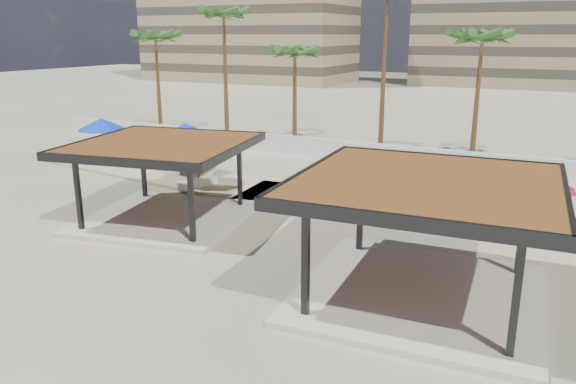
# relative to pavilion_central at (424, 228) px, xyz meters

# --- Properties ---
(ground) EXTENTS (200.00, 200.00, 0.00)m
(ground) POSITION_rel_pavilion_central_xyz_m (-4.65, 1.28, -2.23)
(ground) COLOR #CAB286
(ground) RESTS_ON ground
(promenade) EXTENTS (44.45, 7.97, 0.24)m
(promenade) POSITION_rel_pavilion_central_xyz_m (-2.65, 8.95, -2.17)
(promenade) COLOR #C6B284
(promenade) RESTS_ON ground
(boundary_wall) EXTENTS (56.00, 0.30, 1.20)m
(boundary_wall) POSITION_rel_pavilion_central_xyz_m (-4.65, 17.28, -1.63)
(boundary_wall) COLOR silver
(boundary_wall) RESTS_ON ground
(pavilion_central) EXTENTS (7.79, 7.79, 3.73)m
(pavilion_central) POSITION_rel_pavilion_central_xyz_m (0.00, 0.00, 0.00)
(pavilion_central) COLOR beige
(pavilion_central) RESTS_ON ground
(pavilion_west) EXTENTS (7.85, 7.85, 3.43)m
(pavilion_west) POSITION_rel_pavilion_central_xyz_m (-11.51, 2.45, -0.18)
(pavilion_west) COLOR beige
(pavilion_west) RESTS_ON ground
(umbrella_a) EXTENTS (3.89, 3.89, 2.61)m
(umbrella_a) POSITION_rel_pavilion_central_xyz_m (-21.91, 9.56, 0.20)
(umbrella_a) COLOR beige
(umbrella_a) RESTS_ON promenade
(umbrella_b) EXTENTS (3.16, 3.16, 2.72)m
(umbrella_b) POSITION_rel_pavilion_central_xyz_m (-13.37, 7.45, 0.29)
(umbrella_b) COLOR beige
(umbrella_b) RESTS_ON promenade
(umbrella_c) EXTENTS (3.47, 3.47, 2.49)m
(umbrella_c) POSITION_rel_pavilion_central_xyz_m (2.69, 7.16, 0.09)
(umbrella_c) COLOR beige
(umbrella_c) RESTS_ON promenade
(umbrella_f) EXTENTS (3.68, 3.68, 2.80)m
(umbrella_f) POSITION_rel_pavilion_central_xyz_m (-15.45, 9.30, 0.36)
(umbrella_f) COLOR beige
(umbrella_f) RESTS_ON promenade
(lounger_a) EXTENTS (1.32, 2.40, 0.87)m
(lounger_a) POSITION_rel_pavilion_central_xyz_m (-13.24, 7.13, -1.84)
(lounger_a) COLOR white
(lounger_a) RESTS_ON promenade
(lounger_c) EXTENTS (1.59, 2.05, 0.76)m
(lounger_c) POSITION_rel_pavilion_central_xyz_m (2.47, 7.12, -1.87)
(lounger_c) COLOR white
(lounger_c) RESTS_ON promenade
(palm_a) EXTENTS (3.00, 3.00, 8.35)m
(palm_a) POSITION_rel_pavilion_central_xyz_m (-25.65, 19.58, 5.01)
(palm_a) COLOR brown
(palm_a) RESTS_ON ground
(palm_b) EXTENTS (3.00, 3.00, 9.98)m
(palm_b) POSITION_rel_pavilion_central_xyz_m (-19.65, 19.98, 6.55)
(palm_b) COLOR brown
(palm_b) RESTS_ON ground
(palm_c) EXTENTS (3.00, 3.00, 7.38)m
(palm_c) POSITION_rel_pavilion_central_xyz_m (-13.65, 19.38, 4.09)
(palm_c) COLOR brown
(palm_c) RESTS_ON ground
(palm_e) EXTENTS (3.00, 3.00, 8.38)m
(palm_e) POSITION_rel_pavilion_central_xyz_m (-1.65, 19.68, 5.04)
(palm_e) COLOR brown
(palm_e) RESTS_ON ground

